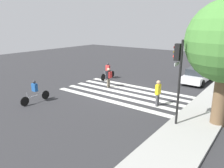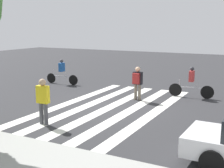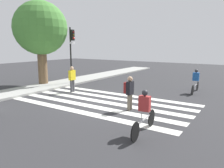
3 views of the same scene
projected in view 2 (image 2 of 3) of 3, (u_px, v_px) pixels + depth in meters
ground_plane at (109, 107)px, 14.39m from camera, size 60.00×60.00×0.00m
sidewalk_curb at (6, 155)px, 8.94m from camera, size 36.00×2.50×0.14m
crosswalk_stripes at (109, 107)px, 14.39m from camera, size 4.82×10.00×0.01m
pedestrian_adult_yellow_jacket at (137, 81)px, 15.65m from camera, size 0.48×0.40×1.70m
pedestrian_adult_blue_shirt at (43, 99)px, 11.76m from camera, size 0.50×0.26×1.77m
cyclist_mid_street at (62, 71)px, 20.02m from camera, size 2.36×0.41×1.60m
cyclist_far_lane at (191, 81)px, 16.26m from camera, size 2.33×0.42×1.63m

